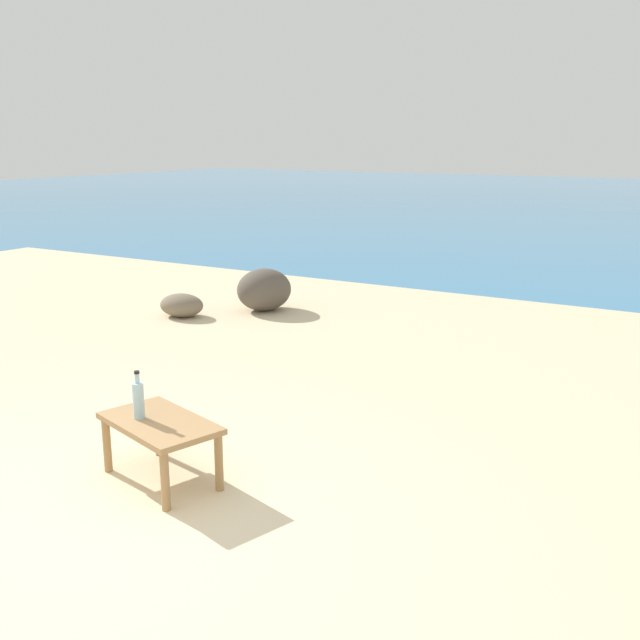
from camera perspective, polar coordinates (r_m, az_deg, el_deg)
sand_beach at (r=4.17m, az=-19.08°, el=-16.18°), size 18.00×14.00×0.04m
low_bench_table at (r=4.55m, az=-12.22°, el=-8.28°), size 0.86×0.64×0.39m
bottle at (r=4.55m, az=-13.82°, el=-5.96°), size 0.07×0.07×0.30m
shore_rock_large at (r=8.71m, az=-10.61°, el=1.13°), size 0.55×0.44×0.27m
shore_rock_medium at (r=8.88m, az=-4.33°, el=2.35°), size 0.68×0.75×0.50m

